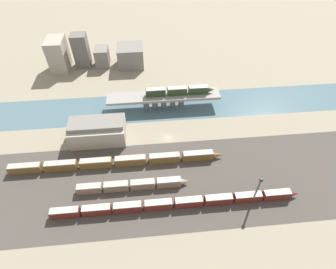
% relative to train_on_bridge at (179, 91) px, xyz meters
% --- Properties ---
extents(ground_plane, '(400.00, 400.00, 0.00)m').
position_rel_train_on_bridge_xyz_m(ground_plane, '(-7.82, -22.92, -9.24)').
color(ground_plane, gray).
extents(railbed_yard, '(280.00, 42.00, 0.01)m').
position_rel_train_on_bridge_xyz_m(railbed_yard, '(-7.82, -46.92, -9.24)').
color(railbed_yard, '#423D38').
rests_on(railbed_yard, ground).
extents(river_water, '(320.00, 22.59, 0.01)m').
position_rel_train_on_bridge_xyz_m(river_water, '(-7.82, 0.00, -9.24)').
color(river_water, '#47606B').
rests_on(river_water, ground).
extents(bridge, '(56.44, 9.03, 7.27)m').
position_rel_train_on_bridge_xyz_m(bridge, '(-7.82, 0.00, -3.60)').
color(bridge, gray).
rests_on(bridge, ground).
extents(train_on_bridge, '(34.39, 2.81, 4.04)m').
position_rel_train_on_bridge_xyz_m(train_on_bridge, '(0.00, 0.00, 0.00)').
color(train_on_bridge, '#23381E').
rests_on(train_on_bridge, bridge).
extents(train_yard_near, '(90.48, 2.68, 3.93)m').
position_rel_train_on_bridge_xyz_m(train_yard_near, '(-7.93, -57.43, -7.31)').
color(train_yard_near, '#5B1E19').
rests_on(train_yard_near, ground).
extents(train_yard_mid, '(42.91, 2.88, 3.67)m').
position_rel_train_on_bridge_xyz_m(train_yard_mid, '(-23.82, -48.11, -7.45)').
color(train_yard_mid, gray).
rests_on(train_yard_mid, ground).
extents(train_yard_far, '(87.85, 2.93, 4.07)m').
position_rel_train_on_bridge_xyz_m(train_yard_far, '(-30.18, -36.19, -7.24)').
color(train_yard_far, brown).
rests_on(train_yard_far, ground).
extents(warehouse_building, '(24.21, 13.45, 10.45)m').
position_rel_train_on_bridge_xyz_m(warehouse_building, '(-38.87, -20.04, -4.27)').
color(warehouse_building, '#9E998E').
rests_on(warehouse_building, ground).
extents(signal_tower, '(1.00, 0.70, 14.04)m').
position_rel_train_on_bridge_xyz_m(signal_tower, '(20.41, -57.96, -2.00)').
color(signal_tower, '#4C4C51').
rests_on(signal_tower, ground).
extents(city_block_far_left, '(9.92, 15.05, 18.68)m').
position_rel_train_on_bridge_xyz_m(city_block_far_left, '(-66.88, 42.49, 0.10)').
color(city_block_far_left, gray).
rests_on(city_block_far_left, ground).
extents(city_block_left, '(8.79, 8.40, 19.68)m').
position_rel_train_on_bridge_xyz_m(city_block_left, '(-53.81, 45.32, 0.60)').
color(city_block_left, '#605B56').
rests_on(city_block_left, ground).
extents(city_block_center, '(8.01, 10.87, 11.01)m').
position_rel_train_on_bridge_xyz_m(city_block_center, '(-42.01, 44.51, -3.74)').
color(city_block_center, slate).
rests_on(city_block_center, ground).
extents(city_block_right, '(15.21, 15.01, 12.35)m').
position_rel_train_on_bridge_xyz_m(city_block_right, '(-24.51, 42.68, -3.07)').
color(city_block_right, slate).
rests_on(city_block_right, ground).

